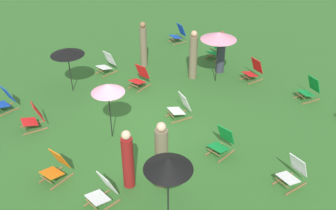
{
  "coord_description": "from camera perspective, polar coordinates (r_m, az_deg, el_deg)",
  "views": [
    {
      "loc": [
        7.76,
        -5.44,
        6.93
      ],
      "look_at": [
        0.0,
        1.2,
        0.5
      ],
      "focal_mm": 40.96,
      "sensor_mm": 36.0,
      "label": 1
    }
  ],
  "objects": [
    {
      "name": "deckchair_14",
      "position": [
        13.67,
        -23.14,
        0.67
      ],
      "size": [
        0.55,
        0.81,
        0.83
      ],
      "rotation": [
        0.0,
        0.0,
        0.11
      ],
      "color": "olive",
      "rests_on": "ground"
    },
    {
      "name": "umbrella_0",
      "position": [
        10.77,
        -8.96,
        2.46
      ],
      "size": [
        0.95,
        0.95,
        1.79
      ],
      "color": "black",
      "rests_on": "ground"
    },
    {
      "name": "deckchair_9",
      "position": [
        14.77,
        12.6,
        5.01
      ],
      "size": [
        0.59,
        0.83,
        0.83
      ],
      "rotation": [
        0.0,
        0.0,
        -0.16
      ],
      "color": "olive",
      "rests_on": "ground"
    },
    {
      "name": "person_2",
      "position": [
        9.49,
        -6.0,
        -8.19
      ],
      "size": [
        0.41,
        0.41,
        1.69
      ],
      "rotation": [
        0.0,
        0.0,
        4.07
      ],
      "color": "maroon",
      "rests_on": "ground"
    },
    {
      "name": "person_0",
      "position": [
        15.32,
        -3.68,
        8.92
      ],
      "size": [
        0.34,
        0.34,
        1.84
      ],
      "rotation": [
        0.0,
        0.0,
        2.88
      ],
      "color": "#72664C",
      "rests_on": "ground"
    },
    {
      "name": "person_1",
      "position": [
        14.95,
        7.86,
        7.64
      ],
      "size": [
        0.44,
        0.44,
        1.69
      ],
      "rotation": [
        0.0,
        0.0,
        0.5
      ],
      "color": "#333847",
      "rests_on": "ground"
    },
    {
      "name": "deckchair_7",
      "position": [
        12.21,
        1.88,
        -0.31
      ],
      "size": [
        0.65,
        0.85,
        0.83
      ],
      "rotation": [
        0.0,
        0.0,
        -0.25
      ],
      "color": "olive",
      "rests_on": "ground"
    },
    {
      "name": "deckchair_4",
      "position": [
        14.05,
        20.34,
        2.18
      ],
      "size": [
        0.66,
        0.86,
        0.83
      ],
      "rotation": [
        0.0,
        0.0,
        -0.27
      ],
      "color": "olive",
      "rests_on": "ground"
    },
    {
      "name": "deckchair_13",
      "position": [
        13.98,
        -4.2,
        4.12
      ],
      "size": [
        0.62,
        0.84,
        0.83
      ],
      "rotation": [
        0.0,
        0.0,
        0.21
      ],
      "color": "olive",
      "rests_on": "ground"
    },
    {
      "name": "umbrella_1",
      "position": [
        13.6,
        -14.79,
        7.69
      ],
      "size": [
        1.16,
        1.16,
        1.65
      ],
      "color": "black",
      "rests_on": "ground"
    },
    {
      "name": "deckchair_3",
      "position": [
        12.4,
        -19.34,
        -1.79
      ],
      "size": [
        0.62,
        0.84,
        0.83
      ],
      "rotation": [
        0.0,
        0.0,
        -0.21
      ],
      "color": "olive",
      "rests_on": "ground"
    },
    {
      "name": "deckchair_12",
      "position": [
        10.26,
        18.11,
        -9.54
      ],
      "size": [
        0.57,
        0.81,
        0.83
      ],
      "rotation": [
        0.0,
        0.0,
        -0.13
      ],
      "color": "olive",
      "rests_on": "ground"
    },
    {
      "name": "umbrella_3",
      "position": [
        7.91,
        0.04,
        -8.7
      ],
      "size": [
        1.05,
        1.05,
        1.9
      ],
      "color": "black",
      "rests_on": "ground"
    },
    {
      "name": "deckchair_1",
      "position": [
        9.42,
        -9.68,
        -12.54
      ],
      "size": [
        0.52,
        0.79,
        0.83
      ],
      "rotation": [
        0.0,
        0.0,
        0.06
      ],
      "color": "olive",
      "rests_on": "ground"
    },
    {
      "name": "deckchair_8",
      "position": [
        16.29,
        7.15,
        8.18
      ],
      "size": [
        0.57,
        0.81,
        0.83
      ],
      "rotation": [
        0.0,
        0.0,
        0.12
      ],
      "color": "olive",
      "rests_on": "ground"
    },
    {
      "name": "ground_plane",
      "position": [
        11.74,
        -4.46,
        -4.1
      ],
      "size": [
        40.0,
        40.0,
        0.0
      ],
      "primitive_type": "plane",
      "color": "#2D6026"
    },
    {
      "name": "person_4",
      "position": [
        14.35,
        3.78,
        7.31
      ],
      "size": [
        0.32,
        0.32,
        1.89
      ],
      "rotation": [
        0.0,
        0.0,
        1.51
      ],
      "color": "#72664C",
      "rests_on": "ground"
    },
    {
      "name": "deckchair_5",
      "position": [
        17.77,
        1.58,
        10.51
      ],
      "size": [
        0.61,
        0.83,
        0.83
      ],
      "rotation": [
        0.0,
        0.0,
        -0.18
      ],
      "color": "olive",
      "rests_on": "ground"
    },
    {
      "name": "person_3",
      "position": [
        9.4,
        -0.96,
        -7.68
      ],
      "size": [
        0.36,
        0.36,
        1.91
      ],
      "rotation": [
        0.0,
        0.0,
        3.25
      ],
      "color": "#72664C",
      "rests_on": "ground"
    },
    {
      "name": "deckchair_2",
      "position": [
        10.33,
        -16.32,
        -8.82
      ],
      "size": [
        0.63,
        0.85,
        0.83
      ],
      "rotation": [
        0.0,
        0.0,
        0.22
      ],
      "color": "olive",
      "rests_on": "ground"
    },
    {
      "name": "deckchair_11",
      "position": [
        15.14,
        -9.09,
        6.09
      ],
      "size": [
        0.54,
        0.8,
        0.83
      ],
      "rotation": [
        0.0,
        0.0,
        0.09
      ],
      "color": "olive",
      "rests_on": "ground"
    },
    {
      "name": "umbrella_2",
      "position": [
        13.84,
        7.56,
        10.16
      ],
      "size": [
        1.3,
        1.3,
        1.94
      ],
      "color": "black",
      "rests_on": "ground"
    },
    {
      "name": "deckchair_10",
      "position": [
        10.83,
        8.08,
        -5.48
      ],
      "size": [
        0.54,
        0.8,
        0.83
      ],
      "rotation": [
        0.0,
        0.0,
        0.09
      ],
      "color": "olive",
      "rests_on": "ground"
    }
  ]
}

